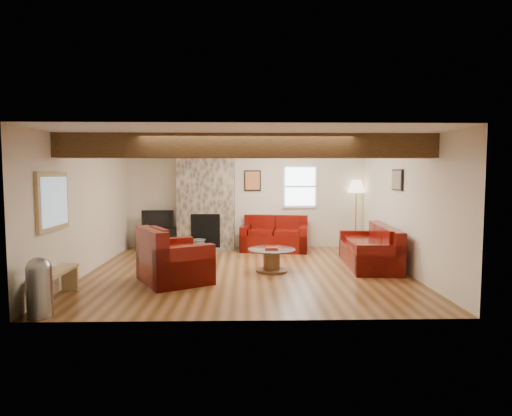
{
  "coord_description": "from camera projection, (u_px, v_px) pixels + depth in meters",
  "views": [
    {
      "loc": [
        -0.02,
        -8.07,
        1.87
      ],
      "look_at": [
        0.18,
        0.4,
        1.19
      ],
      "focal_mm": 30.0,
      "sensor_mm": 36.0,
      "label": 1
    }
  ],
  "objects": [
    {
      "name": "tv_cabinet",
      "position": [
        159.0,
        238.0,
        10.64
      ],
      "size": [
        1.05,
        0.42,
        0.53
      ],
      "primitive_type": "cube",
      "color": "black",
      "rests_on": "floor"
    },
    {
      "name": "coal_bucket",
      "position": [
        199.0,
        246.0,
        10.17
      ],
      "size": [
        0.34,
        0.34,
        0.32
      ],
      "primitive_type": null,
      "color": "slate",
      "rests_on": "floor"
    },
    {
      "name": "ceiling_dome",
      "position": [
        290.0,
        146.0,
        8.92
      ],
      "size": [
        0.4,
        0.4,
        0.18
      ],
      "primitive_type": null,
      "color": "white",
      "rests_on": "room"
    },
    {
      "name": "sofa_three",
      "position": [
        369.0,
        246.0,
        8.69
      ],
      "size": [
        1.03,
        2.16,
        0.81
      ],
      "primitive_type": null,
      "rotation": [
        0.0,
        0.0,
        -1.64
      ],
      "color": "#4B0705",
      "rests_on": "floor"
    },
    {
      "name": "armchair_red",
      "position": [
        175.0,
        255.0,
        7.4
      ],
      "size": [
        1.47,
        1.52,
        0.95
      ],
      "primitive_type": null,
      "rotation": [
        0.0,
        0.0,
        2.08
      ],
      "color": "#4B0705",
      "rests_on": "floor"
    },
    {
      "name": "pedal_bin",
      "position": [
        39.0,
        287.0,
        5.55
      ],
      "size": [
        0.38,
        0.38,
        0.8
      ],
      "primitive_type": null,
      "rotation": [
        0.0,
        0.0,
        0.2
      ],
      "color": "#97989C",
      "rests_on": "floor"
    },
    {
      "name": "chimney_breast",
      "position": [
        206.0,
        200.0,
        10.55
      ],
      "size": [
        1.4,
        0.67,
        2.5
      ],
      "color": "#3D362F",
      "rests_on": "floor"
    },
    {
      "name": "artwork_back",
      "position": [
        253.0,
        181.0,
        10.76
      ],
      "size": [
        0.42,
        0.06,
        0.52
      ],
      "primitive_type": null,
      "color": "black",
      "rests_on": "room"
    },
    {
      "name": "floor_lamp",
      "position": [
        356.0,
        190.0,
        10.68
      ],
      "size": [
        0.44,
        0.44,
        1.71
      ],
      "color": "tan",
      "rests_on": "floor"
    },
    {
      "name": "artwork_right",
      "position": [
        397.0,
        180.0,
        8.42
      ],
      "size": [
        0.06,
        0.55,
        0.42
      ],
      "primitive_type": null,
      "color": "black",
      "rests_on": "room"
    },
    {
      "name": "oak_beam",
      "position": [
        247.0,
        146.0,
        6.76
      ],
      "size": [
        6.0,
        0.36,
        0.38
      ],
      "primitive_type": "cube",
      "color": "black",
      "rests_on": "room"
    },
    {
      "name": "loveseat",
      "position": [
        275.0,
        233.0,
        10.4
      ],
      "size": [
        1.71,
        1.16,
        0.84
      ],
      "primitive_type": null,
      "rotation": [
        0.0,
        0.0,
        -0.16
      ],
      "color": "#4B0705",
      "rests_on": "floor"
    },
    {
      "name": "television",
      "position": [
        158.0,
        219.0,
        10.6
      ],
      "size": [
        0.78,
        0.1,
        0.45
      ],
      "primitive_type": "imported",
      "color": "black",
      "rests_on": "tv_cabinet"
    },
    {
      "name": "coffee_table",
      "position": [
        272.0,
        260.0,
        8.17
      ],
      "size": [
        0.9,
        0.9,
        0.47
      ],
      "color": "#482817",
      "rests_on": "floor"
    },
    {
      "name": "pine_bench",
      "position": [
        55.0,
        286.0,
        6.27
      ],
      "size": [
        0.27,
        1.17,
        0.44
      ],
      "primitive_type": null,
      "color": "tan",
      "rests_on": "floor"
    },
    {
      "name": "room",
      "position": [
        247.0,
        207.0,
        8.09
      ],
      "size": [
        8.0,
        8.0,
        8.0
      ],
      "color": "brown",
      "rests_on": "ground"
    },
    {
      "name": "hatch_window",
      "position": [
        53.0,
        201.0,
        6.51
      ],
      "size": [
        0.08,
        1.0,
        0.9
      ],
      "primitive_type": null,
      "color": "tan",
      "rests_on": "room"
    },
    {
      "name": "back_window",
      "position": [
        300.0,
        187.0,
        10.8
      ],
      "size": [
        0.9,
        0.08,
        1.1
      ],
      "primitive_type": null,
      "color": "silver",
      "rests_on": "room"
    }
  ]
}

